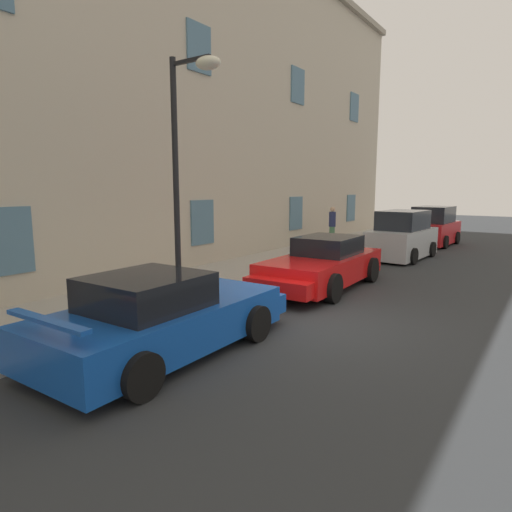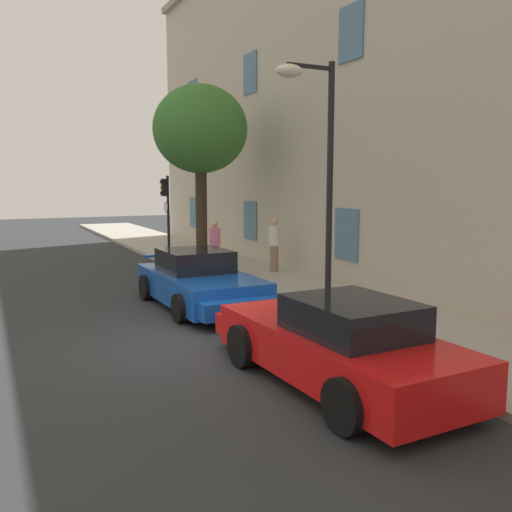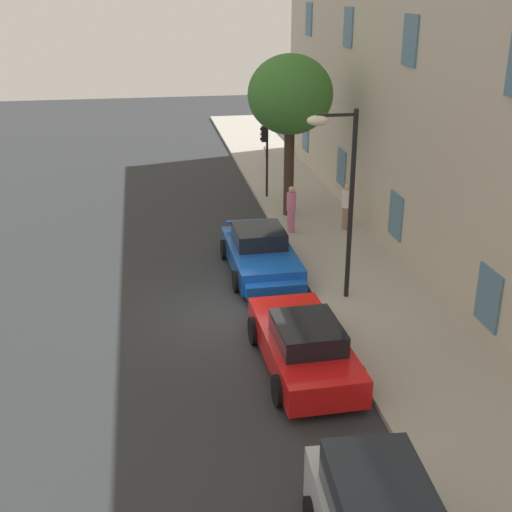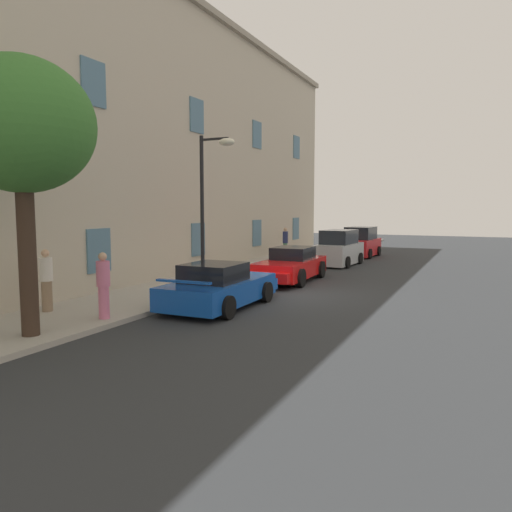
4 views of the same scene
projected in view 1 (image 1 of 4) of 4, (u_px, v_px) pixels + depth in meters
name	position (u px, v px, depth m)	size (l,w,h in m)	color
ground_plane	(313.00, 322.00, 9.07)	(80.00, 80.00, 0.00)	#2B2D30
sidewalk	(170.00, 291.00, 11.43)	(60.00, 3.42, 0.14)	#A8A399
building_facade	(68.00, 71.00, 12.73)	(39.82, 5.01, 12.22)	#BCB29E
sportscar_red_lead	(168.00, 316.00, 7.41)	(4.77, 2.27, 1.39)	#144CB2
sportscar_yellow_flank	(320.00, 266.00, 12.02)	(5.03, 2.19, 1.40)	red
hatchback_parked	(402.00, 237.00, 17.07)	(3.82, 2.00, 1.88)	#B2B7BC
hatchback_distant	(433.00, 228.00, 21.10)	(3.60, 2.06, 1.86)	red
street_lamp	(188.00, 134.00, 9.78)	(0.44, 1.42, 5.51)	black
pedestrian_admiring	(332.00, 225.00, 19.87)	(0.43, 0.43, 1.76)	#4C7F59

